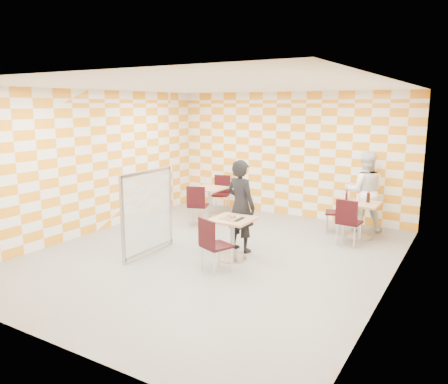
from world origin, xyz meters
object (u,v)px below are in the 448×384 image
at_px(chair_main_front, 212,241).
at_px(chair_empty_near, 197,202).
at_px(chair_empty_far, 222,190).
at_px(soda_bottle, 368,198).
at_px(second_table, 360,214).
at_px(chair_second_side, 341,209).
at_px(partition, 148,212).
at_px(sport_bottle, 358,197).
at_px(man_dark, 241,206).
at_px(empty_table, 209,197).
at_px(man_white, 365,191).
at_px(chair_second_front, 348,219).
at_px(main_table, 232,232).

xyz_separation_m(chair_main_front, chair_empty_near, (-1.82, 2.24, 0.00)).
xyz_separation_m(chair_empty_far, soda_bottle, (3.75, -0.48, 0.31)).
xyz_separation_m(chair_main_front, chair_empty_far, (-2.07, 3.73, 0.00)).
xyz_separation_m(second_table, chair_second_side, (-0.44, 0.13, 0.04)).
distance_m(chair_empty_near, partition, 2.05).
height_order(chair_second_side, sport_bottle, sport_bottle).
height_order(chair_second_side, man_dark, man_dark).
bearing_deg(chair_main_front, empty_table, 123.29).
relative_size(second_table, man_white, 0.43).
distance_m(man_white, sport_bottle, 0.50).
xyz_separation_m(empty_table, chair_empty_far, (-0.10, 0.74, 0.04)).
distance_m(chair_main_front, partition, 1.56).
height_order(second_table, chair_second_front, chair_second_front).
bearing_deg(soda_bottle, empty_table, -175.97).
distance_m(man_white, soda_bottle, 0.60).
relative_size(empty_table, soda_bottle, 3.26).
height_order(empty_table, man_dark, man_dark).
bearing_deg(chair_second_side, soda_bottle, -4.19).
bearing_deg(main_table, second_table, 56.20).
distance_m(partition, soda_bottle, 4.40).
bearing_deg(partition, empty_table, 99.16).
relative_size(main_table, chair_empty_near, 0.81).
bearing_deg(chair_empty_near, main_table, -40.35).
bearing_deg(soda_bottle, chair_empty_far, 172.70).
bearing_deg(man_white, chair_second_side, 38.26).
distance_m(chair_empty_far, soda_bottle, 3.80).
bearing_deg(empty_table, man_white, 13.48).
bearing_deg(second_table, soda_bottle, 37.03).
relative_size(second_table, man_dark, 0.44).
distance_m(sport_bottle, soda_bottle, 0.23).
bearing_deg(chair_empty_far, chair_empty_near, -80.34).
xyz_separation_m(main_table, second_table, (1.62, 2.42, 0.00)).
distance_m(main_table, empty_table, 2.95).
relative_size(chair_empty_near, man_white, 0.53).
height_order(chair_main_front, man_dark, man_dark).
xyz_separation_m(main_table, chair_second_front, (1.53, 1.80, 0.04)).
bearing_deg(empty_table, second_table, 2.75).
relative_size(chair_empty_near, chair_empty_far, 1.00).
bearing_deg(empty_table, sport_bottle, 5.38).
distance_m(empty_table, soda_bottle, 3.67).
relative_size(chair_empty_near, man_dark, 0.54).
xyz_separation_m(man_white, soda_bottle, (0.21, -0.57, -0.01)).
bearing_deg(man_dark, chair_second_side, -109.65).
bearing_deg(sport_bottle, chair_main_front, -113.81).
distance_m(chair_second_side, man_white, 0.71).
bearing_deg(man_dark, chair_empty_far, -39.95).
bearing_deg(man_white, chair_empty_near, 7.69).
bearing_deg(man_dark, second_table, -119.59).
relative_size(partition, sport_bottle, 7.75).
relative_size(empty_table, chair_main_front, 0.81).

